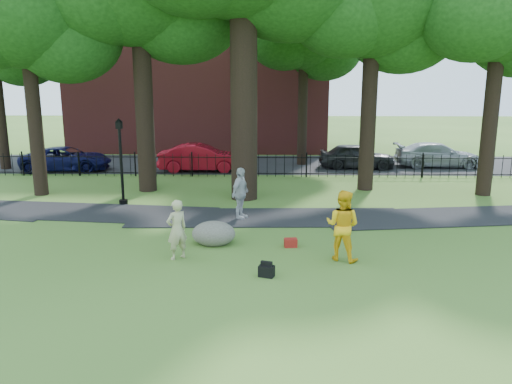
{
  "coord_description": "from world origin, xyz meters",
  "views": [
    {
      "loc": [
        1.05,
        -13.73,
        4.88
      ],
      "look_at": [
        0.63,
        2.0,
        1.39
      ],
      "focal_mm": 35.0,
      "sensor_mm": 36.0,
      "label": 1
    }
  ],
  "objects_px": {
    "red_sedan": "(201,158)",
    "woman": "(177,230)",
    "man": "(343,225)",
    "boulder": "(214,232)",
    "lamppost": "(121,163)"
  },
  "relations": [
    {
      "from": "woman",
      "to": "boulder",
      "type": "relative_size",
      "value": 1.28
    },
    {
      "from": "man",
      "to": "boulder",
      "type": "relative_size",
      "value": 1.49
    },
    {
      "from": "red_sedan",
      "to": "woman",
      "type": "bearing_deg",
      "value": -177.29
    },
    {
      "from": "woman",
      "to": "boulder",
      "type": "height_order",
      "value": "woman"
    },
    {
      "from": "man",
      "to": "boulder",
      "type": "height_order",
      "value": "man"
    },
    {
      "from": "red_sedan",
      "to": "boulder",
      "type": "bearing_deg",
      "value": -172.88
    },
    {
      "from": "boulder",
      "to": "lamppost",
      "type": "relative_size",
      "value": 0.38
    },
    {
      "from": "man",
      "to": "red_sedan",
      "type": "relative_size",
      "value": 0.43
    },
    {
      "from": "woman",
      "to": "red_sedan",
      "type": "bearing_deg",
      "value": -124.43
    },
    {
      "from": "man",
      "to": "lamppost",
      "type": "distance_m",
      "value": 10.13
    },
    {
      "from": "woman",
      "to": "red_sedan",
      "type": "height_order",
      "value": "woman"
    },
    {
      "from": "boulder",
      "to": "red_sedan",
      "type": "height_order",
      "value": "red_sedan"
    },
    {
      "from": "boulder",
      "to": "woman",
      "type": "bearing_deg",
      "value": -123.62
    },
    {
      "from": "boulder",
      "to": "lamppost",
      "type": "distance_m",
      "value": 6.65
    },
    {
      "from": "red_sedan",
      "to": "man",
      "type": "bearing_deg",
      "value": -159.59
    }
  ]
}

